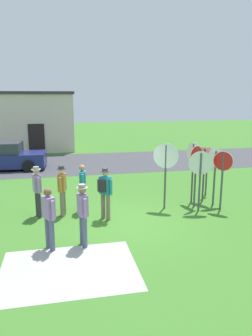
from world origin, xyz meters
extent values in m
plane|color=#3D7528|center=(0.00, 0.00, 0.00)|extent=(80.00, 80.00, 0.00)
cube|color=#424247|center=(0.00, 9.63, 0.00)|extent=(60.00, 6.40, 0.01)
cube|color=#ADAAA3|center=(-1.73, -2.66, 0.00)|extent=(3.20, 2.40, 0.01)
cube|color=beige|center=(-3.42, 15.72, 2.06)|extent=(5.26, 4.32, 4.12)
cube|color=#383333|center=(-3.42, 15.72, 4.22)|extent=(5.46, 4.52, 0.20)
cube|color=black|center=(-3.42, 13.54, 1.05)|extent=(1.10, 0.08, 2.10)
cube|color=navy|center=(-4.81, 8.83, 0.53)|extent=(4.40, 2.06, 0.76)
cube|color=#2D333D|center=(-5.06, 8.85, 1.21)|extent=(2.33, 1.67, 0.60)
cylinder|color=black|center=(-3.43, 9.65, 0.32)|extent=(0.65, 0.26, 0.64)
cylinder|color=black|center=(-3.54, 7.85, 0.32)|extent=(0.65, 0.26, 0.64)
cylinder|color=#474C4C|center=(3.03, 1.34, 1.13)|extent=(0.09, 0.09, 2.27)
cylinder|color=white|center=(3.03, 1.34, 1.94)|extent=(0.24, 0.76, 0.79)
cylinder|color=red|center=(3.04, 1.34, 1.94)|extent=(0.23, 0.71, 0.73)
cylinder|color=#474C4C|center=(2.94, 0.89, 1.11)|extent=(0.09, 0.09, 2.22)
cylinder|color=white|center=(2.94, 0.89, 1.94)|extent=(0.60, 0.33, 0.68)
cylinder|color=red|center=(2.95, 0.88, 1.94)|extent=(0.56, 0.31, 0.63)
cylinder|color=#474C4C|center=(2.91, 0.42, 1.04)|extent=(0.08, 0.09, 2.09)
cylinder|color=white|center=(2.91, 0.42, 1.74)|extent=(0.82, 0.18, 0.83)
cylinder|color=red|center=(2.91, 0.43, 1.74)|extent=(0.76, 0.17, 0.77)
cylinder|color=#474C4C|center=(3.53, 1.44, 1.02)|extent=(0.10, 0.10, 2.05)
cylinder|color=white|center=(3.53, 1.44, 1.68)|extent=(0.48, 0.75, 0.88)
cylinder|color=red|center=(3.54, 1.44, 1.68)|extent=(0.45, 0.69, 0.81)
cylinder|color=#474C4C|center=(3.73, 0.94, 1.02)|extent=(0.08, 0.08, 2.05)
cylinder|color=white|center=(3.73, 0.94, 1.70)|extent=(0.82, 0.11, 0.83)
cylinder|color=red|center=(3.73, 0.95, 1.70)|extent=(0.76, 0.10, 0.76)
cylinder|color=#474C4C|center=(1.82, 0.96, 1.16)|extent=(0.12, 0.14, 2.31)
cylinder|color=white|center=(1.82, 0.96, 1.94)|extent=(0.80, 0.47, 0.90)
cylinder|color=red|center=(1.83, 0.97, 1.94)|extent=(0.74, 0.44, 0.83)
cylinder|color=#474C4C|center=(3.73, 0.39, 1.04)|extent=(0.10, 0.10, 2.08)
cylinder|color=white|center=(3.73, 0.39, 1.78)|extent=(0.53, 0.50, 0.71)
cylinder|color=red|center=(3.72, 0.38, 1.78)|extent=(0.49, 0.46, 0.66)
cylinder|color=#474C4C|center=(4.00, 2.14, 0.98)|extent=(0.10, 0.10, 1.95)
cylinder|color=white|center=(4.00, 2.14, 1.69)|extent=(0.51, 0.37, 0.62)
cylinder|color=red|center=(4.00, 2.13, 1.69)|extent=(0.48, 0.35, 0.58)
cylinder|color=#4C5670|center=(-1.32, -1.35, 0.44)|extent=(0.14, 0.14, 0.88)
cylinder|color=#4C5670|center=(-1.27, -1.56, 0.44)|extent=(0.14, 0.14, 0.88)
cube|color=#9E7AB2|center=(-1.29, -1.46, 1.17)|extent=(0.29, 0.40, 0.58)
cylinder|color=#9E7AB2|center=(-1.35, -1.22, 1.15)|extent=(0.09, 0.09, 0.52)
cylinder|color=#9E7AB2|center=(-1.24, -1.69, 1.15)|extent=(0.09, 0.09, 0.52)
sphere|color=#9E7051|center=(-1.29, -1.46, 1.58)|extent=(0.21, 0.21, 0.21)
cylinder|color=gray|center=(-1.29, -1.46, 1.64)|extent=(0.31, 0.31, 0.02)
cylinder|color=gray|center=(-1.29, -1.46, 1.69)|extent=(0.19, 0.19, 0.09)
cylinder|color=#7A6B56|center=(-0.50, 0.41, 0.44)|extent=(0.14, 0.14, 0.88)
cylinder|color=#7A6B56|center=(-0.36, 0.25, 0.44)|extent=(0.14, 0.14, 0.88)
cube|color=teal|center=(-0.43, 0.33, 1.17)|extent=(0.40, 0.42, 0.58)
cylinder|color=teal|center=(-0.59, 0.51, 1.15)|extent=(0.09, 0.09, 0.52)
cylinder|color=teal|center=(-0.27, 0.15, 1.15)|extent=(0.09, 0.09, 0.52)
sphere|color=tan|center=(-0.43, 0.33, 1.58)|extent=(0.21, 0.21, 0.21)
cylinder|color=#333338|center=(-0.43, 0.33, 1.64)|extent=(0.31, 0.31, 0.02)
cylinder|color=#333338|center=(-0.43, 0.33, 1.69)|extent=(0.19, 0.19, 0.09)
cube|color=#232328|center=(-0.56, 0.22, 1.19)|extent=(0.28, 0.29, 0.40)
cylinder|color=#2D2D33|center=(-2.65, 1.11, 0.44)|extent=(0.14, 0.14, 0.88)
cylinder|color=#2D2D33|center=(-2.59, 0.89, 0.44)|extent=(0.14, 0.14, 0.88)
cube|color=#9E7AB2|center=(-2.62, 1.00, 1.17)|extent=(0.31, 0.41, 0.58)
cylinder|color=#9E7AB2|center=(-2.69, 1.23, 1.15)|extent=(0.09, 0.09, 0.52)
cylinder|color=#9E7AB2|center=(-2.55, 0.77, 1.15)|extent=(0.09, 0.09, 0.52)
sphere|color=tan|center=(-2.62, 1.00, 1.58)|extent=(0.21, 0.21, 0.21)
cylinder|color=gray|center=(-2.62, 1.00, 1.64)|extent=(0.32, 0.31, 0.02)
cylinder|color=gray|center=(-2.62, 1.00, 1.69)|extent=(0.19, 0.19, 0.09)
cylinder|color=#7A6B56|center=(-1.78, 1.06, 0.44)|extent=(0.14, 0.14, 0.88)
cylinder|color=#7A6B56|center=(-1.83, 0.85, 0.44)|extent=(0.14, 0.14, 0.88)
cube|color=#B27533|center=(-1.81, 0.96, 1.17)|extent=(0.30, 0.40, 0.58)
cylinder|color=#B27533|center=(-1.75, 1.19, 1.15)|extent=(0.09, 0.09, 0.52)
cylinder|color=#B27533|center=(-1.86, 0.72, 1.15)|extent=(0.09, 0.09, 0.52)
sphere|color=beige|center=(-1.81, 0.96, 1.58)|extent=(0.21, 0.21, 0.21)
cylinder|color=#333338|center=(-1.81, 0.96, 1.64)|extent=(0.31, 0.31, 0.02)
cylinder|color=#333338|center=(-1.81, 0.96, 1.69)|extent=(0.19, 0.19, 0.09)
cylinder|color=#4C5670|center=(-2.23, -1.38, 0.44)|extent=(0.14, 0.14, 0.88)
cylinder|color=#4C5670|center=(-2.13, -1.58, 0.44)|extent=(0.14, 0.14, 0.88)
cube|color=#9E7AB2|center=(-2.18, -1.48, 1.17)|extent=(0.37, 0.42, 0.58)
cylinder|color=#9E7AB2|center=(-2.30, -1.27, 1.15)|extent=(0.09, 0.09, 0.52)
cylinder|color=#9E7AB2|center=(-2.06, -1.69, 1.15)|extent=(0.09, 0.09, 0.52)
sphere|color=brown|center=(-2.18, -1.48, 1.58)|extent=(0.21, 0.21, 0.21)
cylinder|color=#4C5670|center=(-1.10, 1.33, 0.44)|extent=(0.14, 0.14, 0.88)
cylinder|color=#4C5670|center=(-1.11, 1.11, 0.44)|extent=(0.14, 0.14, 0.88)
cube|color=teal|center=(-1.10, 1.22, 1.17)|extent=(0.24, 0.37, 0.58)
cylinder|color=teal|center=(-1.09, 1.46, 1.15)|extent=(0.09, 0.09, 0.52)
cylinder|color=teal|center=(-1.11, 0.98, 1.15)|extent=(0.09, 0.09, 0.52)
sphere|color=#9E7051|center=(-1.10, 1.22, 1.58)|extent=(0.21, 0.21, 0.21)
camera|label=1|loc=(-1.80, -9.60, 4.00)|focal=34.18mm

